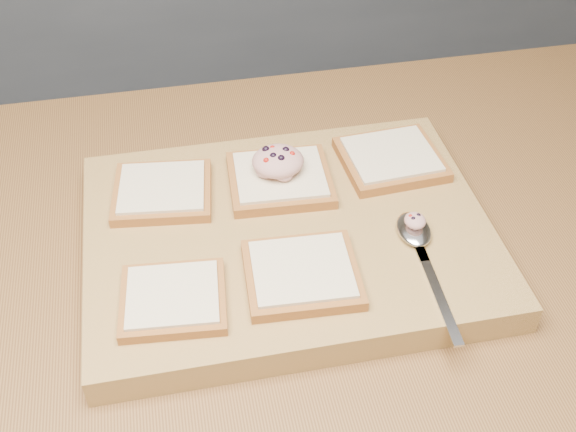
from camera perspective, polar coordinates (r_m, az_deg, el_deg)
The scene contains 11 objects.
island_counter at distance 1.28m, azimuth 2.20°, elevation -16.30°, with size 2.00×0.80×0.90m.
back_counter at distance 2.34m, azimuth -5.96°, elevation 14.83°, with size 3.60×0.62×0.94m.
cutting_board at distance 0.90m, azimuth 0.00°, elevation -1.68°, with size 0.49×0.37×0.04m, color #AF864B.
bread_far_left at distance 0.93m, azimuth -9.90°, elevation 1.95°, with size 0.14×0.13×0.02m.
bread_far_center at distance 0.94m, azimuth -0.63°, elevation 2.95°, with size 0.14×0.13×0.02m.
bread_far_right at distance 0.98m, azimuth 8.14°, elevation 4.51°, with size 0.14×0.13×0.02m.
bread_near_left at distance 0.80m, azimuth -9.07°, elevation -6.46°, with size 0.12×0.11×0.02m.
bread_near_center at distance 0.82m, azimuth 1.11°, elevation -4.57°, with size 0.13×0.12×0.02m.
tuna_salad_dollop at distance 0.93m, azimuth -0.81°, elevation 4.38°, with size 0.07×0.06×0.03m.
spoon at distance 0.87m, azimuth 10.16°, elevation -1.74°, with size 0.04×0.21×0.01m.
spoon_salad at distance 0.87m, azimuth 10.01°, elevation -0.35°, with size 0.03×0.03×0.02m.
Camera 1 is at (-0.18, -0.64, 1.54)m, focal length 45.00 mm.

